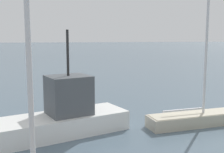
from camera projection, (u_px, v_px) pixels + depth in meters
The scene contains 2 objects.
sailboat_1 at pixel (196, 117), 19.15m from camera, with size 7.05×2.33×11.26m.
fishing_boat_0 at pixel (65, 115), 17.46m from camera, with size 8.53×5.37×6.43m.
Camera 1 is at (-4.54, -6.43, 6.01)m, focal length 44.99 mm.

